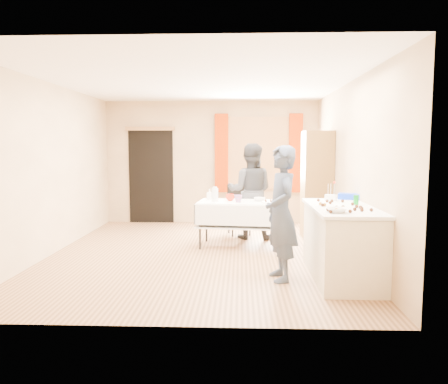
{
  "coord_description": "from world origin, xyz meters",
  "views": [
    {
      "loc": [
        0.63,
        -6.57,
        1.65
      ],
      "look_at": [
        0.38,
        0.0,
        0.96
      ],
      "focal_mm": 35.0,
      "sensor_mm": 36.0,
      "label": 1
    }
  ],
  "objects_px": {
    "cabinet": "(317,185)",
    "woman": "(250,191)",
    "party_table": "(242,220)",
    "chair": "(239,219)",
    "girl": "(281,213)",
    "counter": "(342,243)"
  },
  "relations": [
    {
      "from": "cabinet",
      "to": "woman",
      "type": "xyz_separation_m",
      "value": [
        -1.19,
        -0.1,
        -0.11
      ]
    },
    {
      "from": "party_table",
      "to": "chair",
      "type": "relative_size",
      "value": 1.63
    },
    {
      "from": "woman",
      "to": "chair",
      "type": "bearing_deg",
      "value": -53.41
    },
    {
      "from": "girl",
      "to": "woman",
      "type": "relative_size",
      "value": 0.98
    },
    {
      "from": "chair",
      "to": "girl",
      "type": "height_order",
      "value": "girl"
    },
    {
      "from": "counter",
      "to": "cabinet",
      "type": "bearing_deg",
      "value": 87.66
    },
    {
      "from": "girl",
      "to": "woman",
      "type": "xyz_separation_m",
      "value": [
        -0.32,
        2.44,
        0.02
      ]
    },
    {
      "from": "party_table",
      "to": "woman",
      "type": "relative_size",
      "value": 0.89
    },
    {
      "from": "counter",
      "to": "chair",
      "type": "relative_size",
      "value": 1.77
    },
    {
      "from": "party_table",
      "to": "chair",
      "type": "xyz_separation_m",
      "value": [
        -0.05,
        1.02,
        -0.17
      ]
    },
    {
      "from": "cabinet",
      "to": "party_table",
      "type": "distance_m",
      "value": 1.62
    },
    {
      "from": "party_table",
      "to": "cabinet",
      "type": "bearing_deg",
      "value": 35.21
    },
    {
      "from": "cabinet",
      "to": "counter",
      "type": "distance_m",
      "value": 2.5
    },
    {
      "from": "counter",
      "to": "party_table",
      "type": "bearing_deg",
      "value": 126.24
    },
    {
      "from": "party_table",
      "to": "girl",
      "type": "relative_size",
      "value": 0.91
    },
    {
      "from": "cabinet",
      "to": "woman",
      "type": "height_order",
      "value": "cabinet"
    },
    {
      "from": "counter",
      "to": "woman",
      "type": "relative_size",
      "value": 0.97
    },
    {
      "from": "cabinet",
      "to": "chair",
      "type": "bearing_deg",
      "value": 169.27
    },
    {
      "from": "party_table",
      "to": "woman",
      "type": "bearing_deg",
      "value": 82.83
    },
    {
      "from": "counter",
      "to": "chair",
      "type": "xyz_separation_m",
      "value": [
        -1.29,
        2.71,
        -0.18
      ]
    },
    {
      "from": "chair",
      "to": "girl",
      "type": "bearing_deg",
      "value": -93.15
    },
    {
      "from": "counter",
      "to": "woman",
      "type": "distance_m",
      "value": 2.62
    }
  ]
}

